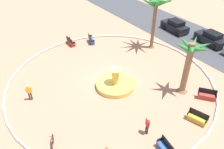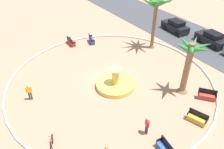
# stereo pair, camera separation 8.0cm
# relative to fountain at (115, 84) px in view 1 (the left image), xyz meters

# --- Properties ---
(ground_plane) EXTENTS (80.00, 80.00, 0.00)m
(ground_plane) POSITION_rel_fountain_xyz_m (-0.97, 0.12, -0.30)
(ground_plane) COLOR tan
(plaza_curb) EXTENTS (20.30, 20.30, 0.20)m
(plaza_curb) POSITION_rel_fountain_xyz_m (-0.97, 0.12, -0.20)
(plaza_curb) COLOR silver
(plaza_curb) RESTS_ON ground
(street_asphalt) EXTENTS (48.00, 8.00, 0.03)m
(street_asphalt) POSITION_rel_fountain_xyz_m (-0.97, 14.66, -0.29)
(street_asphalt) COLOR #424247
(street_asphalt) RESTS_ON ground
(fountain) EXTENTS (3.75, 3.75, 2.04)m
(fountain) POSITION_rel_fountain_xyz_m (0.00, 0.00, 0.00)
(fountain) COLOR gold
(fountain) RESTS_ON ground
(palm_tree_near_fountain) EXTENTS (3.28, 3.02, 5.35)m
(palm_tree_near_fountain) POSITION_rel_fountain_xyz_m (4.17, 4.81, 3.32)
(palm_tree_near_fountain) COLOR brown
(palm_tree_near_fountain) RESTS_ON ground
(palm_tree_by_curb) EXTENTS (4.54, 4.56, 6.56)m
(palm_tree_by_curb) POSITION_rel_fountain_xyz_m (-3.85, 8.24, 4.99)
(palm_tree_by_curb) COLOR brown
(palm_tree_by_curb) RESTS_ON ground
(bench_east) EXTENTS (1.68, 0.95, 1.00)m
(bench_east) POSITION_rel_fountain_xyz_m (7.46, 2.76, 0.05)
(bench_east) COLOR gold
(bench_east) RESTS_ON ground
(bench_north) EXTENTS (1.61, 0.54, 1.00)m
(bench_north) POSITION_rel_fountain_xyz_m (-10.10, 0.29, 0.05)
(bench_north) COLOR #B73D33
(bench_north) RESTS_ON ground
(bench_southeast) EXTENTS (1.68, 0.97, 1.00)m
(bench_southeast) POSITION_rel_fountain_xyz_m (-9.16, 2.71, 0.05)
(bench_southeast) COLOR #335BA8
(bench_southeast) RESTS_ON ground
(bench_southwest) EXTENTS (1.57, 1.38, 1.00)m
(bench_southwest) POSITION_rel_fountain_xyz_m (6.15, 5.75, 0.05)
(bench_southwest) COLOR #B73D33
(bench_southwest) RESTS_ON ground
(bicycle_red_frame) EXTENTS (1.58, 0.79, 0.94)m
(bicycle_red_frame) POSITION_rel_fountain_xyz_m (3.22, -7.79, 0.08)
(bicycle_red_frame) COLOR black
(bicycle_red_frame) RESTS_ON ground
(person_cyclist_photo) EXTENTS (0.52, 0.27, 1.64)m
(person_cyclist_photo) POSITION_rel_fountain_xyz_m (6.03, -1.34, 0.62)
(person_cyclist_photo) COLOR #33333D
(person_cyclist_photo) RESTS_ON ground
(person_pedestrian_stroll) EXTENTS (0.31, 0.50, 1.65)m
(person_pedestrian_stroll) POSITION_rel_fountain_xyz_m (-2.78, -7.35, 0.62)
(person_pedestrian_stroll) COLOR #33333D
(person_pedestrian_stroll) RESTS_ON ground
(parked_car_leftmost) EXTENTS (4.11, 2.13, 1.67)m
(parked_car_leftmost) POSITION_rel_fountain_xyz_m (-5.48, 14.08, 0.48)
(parked_car_leftmost) COLOR black
(parked_car_leftmost) RESTS_ON ground
(parked_car_second) EXTENTS (4.12, 2.16, 1.67)m
(parked_car_second) POSITION_rel_fountain_xyz_m (-0.26, 14.97, 0.48)
(parked_car_second) COLOR black
(parked_car_second) RESTS_ON ground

